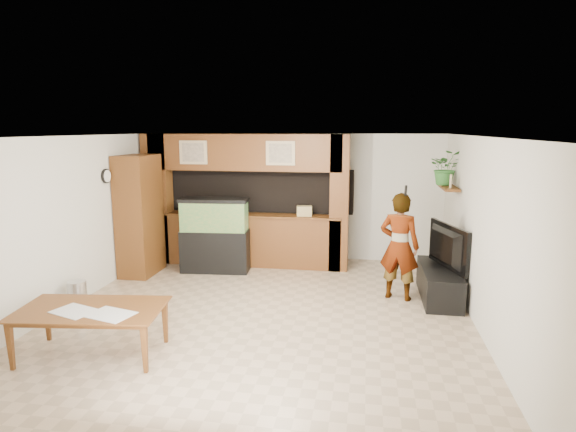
% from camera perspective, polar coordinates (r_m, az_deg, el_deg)
% --- Properties ---
extents(floor, '(6.50, 6.50, 0.00)m').
position_cam_1_polar(floor, '(7.30, -2.86, -11.44)').
color(floor, tan).
rests_on(floor, ground).
extents(ceiling, '(6.50, 6.50, 0.00)m').
position_cam_1_polar(ceiling, '(6.78, -3.06, 9.42)').
color(ceiling, white).
rests_on(ceiling, wall_back).
extents(wall_back, '(6.00, 0.00, 6.00)m').
position_cam_1_polar(wall_back, '(10.07, 0.96, 2.33)').
color(wall_back, beige).
rests_on(wall_back, floor).
extents(wall_left, '(0.00, 6.50, 6.50)m').
position_cam_1_polar(wall_left, '(8.10, -24.18, -0.58)').
color(wall_left, beige).
rests_on(wall_left, floor).
extents(wall_right, '(0.00, 6.50, 6.50)m').
position_cam_1_polar(wall_right, '(6.94, 22.04, -2.12)').
color(wall_right, beige).
rests_on(wall_right, floor).
extents(partition, '(4.20, 0.99, 2.60)m').
position_cam_1_polar(partition, '(9.66, -5.15, 2.02)').
color(partition, brown).
rests_on(partition, floor).
extents(wall_clock, '(0.05, 0.25, 0.25)m').
position_cam_1_polar(wall_clock, '(8.84, -20.74, 4.45)').
color(wall_clock, black).
rests_on(wall_clock, wall_left).
extents(wall_shelf, '(0.25, 0.90, 0.04)m').
position_cam_1_polar(wall_shelf, '(8.74, 18.51, 3.20)').
color(wall_shelf, brown).
rests_on(wall_shelf, wall_right).
extents(pantry_cabinet, '(0.56, 0.91, 2.23)m').
position_cam_1_polar(pantry_cabinet, '(9.34, -17.19, 0.08)').
color(pantry_cabinet, brown).
rests_on(pantry_cabinet, floor).
extents(trash_can, '(0.27, 0.27, 0.49)m').
position_cam_1_polar(trash_can, '(7.87, -23.66, -8.79)').
color(trash_can, '#B2B2B7').
rests_on(trash_can, floor).
extents(aquarium, '(1.28, 0.48, 1.41)m').
position_cam_1_polar(aquarium, '(9.24, -8.66, -2.36)').
color(aquarium, black).
rests_on(aquarium, floor).
extents(tv_stand, '(0.56, 1.51, 0.50)m').
position_cam_1_polar(tv_stand, '(8.19, 17.46, -7.58)').
color(tv_stand, black).
rests_on(tv_stand, floor).
extents(television, '(0.53, 1.21, 0.70)m').
position_cam_1_polar(television, '(8.03, 17.69, -3.48)').
color(television, black).
rests_on(television, tv_stand).
extents(photo_frame, '(0.07, 0.17, 0.22)m').
position_cam_1_polar(photo_frame, '(8.57, 18.73, 3.94)').
color(photo_frame, tan).
rests_on(photo_frame, wall_shelf).
extents(potted_plant, '(0.55, 0.48, 0.62)m').
position_cam_1_polar(potted_plant, '(8.93, 18.22, 5.47)').
color(potted_plant, '#2F6D2B').
rests_on(potted_plant, wall_shelf).
extents(person, '(0.72, 0.58, 1.72)m').
position_cam_1_polar(person, '(7.84, 13.05, -3.53)').
color(person, '#957252').
rests_on(person, floor).
extents(microphone, '(0.04, 0.11, 0.17)m').
position_cam_1_polar(microphone, '(7.52, 13.79, 2.94)').
color(microphone, black).
rests_on(microphone, person).
extents(dining_table, '(1.81, 1.15, 0.60)m').
position_cam_1_polar(dining_table, '(6.36, -22.28, -12.72)').
color(dining_table, brown).
rests_on(dining_table, floor).
extents(newspaper_a, '(0.58, 0.48, 0.01)m').
position_cam_1_polar(newspaper_a, '(5.99, -20.30, -10.89)').
color(newspaper_a, silver).
rests_on(newspaper_a, dining_table).
extents(newspaper_b, '(0.57, 0.49, 0.01)m').
position_cam_1_polar(newspaper_b, '(6.25, -24.01, -10.26)').
color(newspaper_b, silver).
rests_on(newspaper_b, dining_table).
extents(counter_box, '(0.32, 0.24, 0.19)m').
position_cam_1_polar(counter_box, '(9.28, 1.94, 0.61)').
color(counter_box, tan).
rests_on(counter_box, partition).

